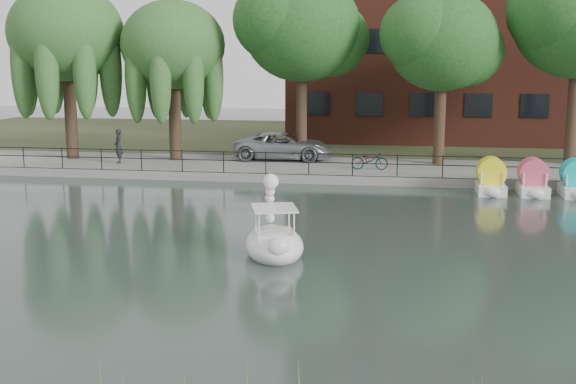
% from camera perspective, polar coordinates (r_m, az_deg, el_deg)
% --- Properties ---
extents(ground_plane, '(120.00, 120.00, 0.00)m').
position_cam_1_polar(ground_plane, '(20.35, -3.16, -5.62)').
color(ground_plane, '#3A4844').
extents(promenade, '(40.00, 6.00, 0.40)m').
position_cam_1_polar(promenade, '(35.76, 2.21, 1.80)').
color(promenade, gray).
rests_on(promenade, ground_plane).
extents(kerb, '(40.00, 0.25, 0.40)m').
position_cam_1_polar(kerb, '(32.87, 1.60, 1.02)').
color(kerb, gray).
rests_on(kerb, ground_plane).
extents(land_strip, '(60.00, 22.00, 0.36)m').
position_cam_1_polar(land_strip, '(49.57, 4.13, 4.24)').
color(land_strip, '#47512D').
rests_on(land_strip, ground_plane).
extents(railing, '(32.00, 0.05, 1.00)m').
position_cam_1_polar(railing, '(32.92, 1.65, 2.70)').
color(railing, black).
rests_on(railing, promenade).
extents(willow_left, '(5.88, 5.88, 9.01)m').
position_cam_1_polar(willow_left, '(39.52, -17.12, 11.90)').
color(willow_left, '#473323').
rests_on(willow_left, promenade).
extents(willow_mid, '(5.32, 5.32, 8.15)m').
position_cam_1_polar(willow_mid, '(37.93, -9.09, 11.36)').
color(willow_mid, '#473323').
rests_on(willow_mid, promenade).
extents(broadleaf_center, '(6.00, 6.00, 9.25)m').
position_cam_1_polar(broadleaf_center, '(37.47, 1.10, 12.74)').
color(broadleaf_center, '#473323').
rests_on(broadleaf_center, promenade).
extents(broadleaf_right, '(5.40, 5.40, 8.32)m').
position_cam_1_polar(broadleaf_right, '(36.64, 12.12, 11.50)').
color(broadleaf_right, '#473323').
rests_on(broadleaf_right, promenade).
extents(minivan, '(2.84, 5.95, 1.64)m').
position_cam_1_polar(minivan, '(37.56, -0.36, 3.81)').
color(minivan, gray).
rests_on(minivan, promenade).
extents(bicycle, '(0.66, 1.74, 1.00)m').
position_cam_1_polar(bicycle, '(34.51, 6.47, 2.60)').
color(bicycle, gray).
rests_on(bicycle, promenade).
extents(pedestrian, '(0.76, 0.86, 1.98)m').
position_cam_1_polar(pedestrian, '(37.31, -13.26, 3.74)').
color(pedestrian, black).
rests_on(pedestrian, promenade).
extents(swan_boat, '(2.37, 3.04, 2.27)m').
position_cam_1_polar(swan_boat, '(21.01, -1.11, -3.68)').
color(swan_boat, white).
rests_on(swan_boat, ground_plane).
extents(pedal_boat_row, '(7.95, 1.70, 1.40)m').
position_cam_1_polar(pedal_boat_row, '(32.11, 21.78, 0.77)').
color(pedal_boat_row, white).
rests_on(pedal_boat_row, ground_plane).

